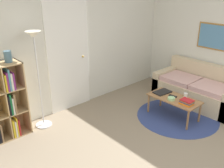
{
  "coord_description": "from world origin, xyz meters",
  "views": [
    {
      "loc": [
        -2.59,
        -1.29,
        2.38
      ],
      "look_at": [
        -0.1,
        1.46,
        0.85
      ],
      "focal_mm": 40.0,
      "sensor_mm": 36.0,
      "label": 1
    }
  ],
  "objects_px": {
    "coffee_table": "(174,100)",
    "couch": "(198,89)",
    "bowl": "(171,99)",
    "vase_on_shelf": "(8,57)",
    "laptop": "(162,92)",
    "floor_lamp": "(36,55)",
    "cup": "(186,95)"
  },
  "relations": [
    {
      "from": "laptop",
      "to": "bowl",
      "type": "distance_m",
      "value": 0.34
    },
    {
      "from": "floor_lamp",
      "to": "couch",
      "type": "distance_m",
      "value": 3.34
    },
    {
      "from": "coffee_table",
      "to": "cup",
      "type": "distance_m",
      "value": 0.23
    },
    {
      "from": "couch",
      "to": "vase_on_shelf",
      "type": "distance_m",
      "value": 3.74
    },
    {
      "from": "bowl",
      "to": "vase_on_shelf",
      "type": "bearing_deg",
      "value": 146.94
    },
    {
      "from": "laptop",
      "to": "couch",
      "type": "bearing_deg",
      "value": -15.81
    },
    {
      "from": "floor_lamp",
      "to": "bowl",
      "type": "height_order",
      "value": "floor_lamp"
    },
    {
      "from": "couch",
      "to": "bowl",
      "type": "relative_size",
      "value": 12.68
    },
    {
      "from": "couch",
      "to": "coffee_table",
      "type": "distance_m",
      "value": 0.95
    },
    {
      "from": "laptop",
      "to": "bowl",
      "type": "xyz_separation_m",
      "value": [
        -0.14,
        -0.31,
        0.01
      ]
    },
    {
      "from": "coffee_table",
      "to": "couch",
      "type": "bearing_deg",
      "value": 2.28
    },
    {
      "from": "couch",
      "to": "bowl",
      "type": "xyz_separation_m",
      "value": [
        -1.05,
        -0.05,
        0.15
      ]
    },
    {
      "from": "floor_lamp",
      "to": "cup",
      "type": "height_order",
      "value": "floor_lamp"
    },
    {
      "from": "cup",
      "to": "vase_on_shelf",
      "type": "bearing_deg",
      "value": 148.25
    },
    {
      "from": "couch",
      "to": "laptop",
      "type": "xyz_separation_m",
      "value": [
        -0.91,
        0.26,
        0.13
      ]
    },
    {
      "from": "floor_lamp",
      "to": "coffee_table",
      "type": "xyz_separation_m",
      "value": [
        1.95,
        -1.37,
        -0.94
      ]
    },
    {
      "from": "laptop",
      "to": "cup",
      "type": "distance_m",
      "value": 0.44
    },
    {
      "from": "couch",
      "to": "bowl",
      "type": "height_order",
      "value": "couch"
    },
    {
      "from": "laptop",
      "to": "bowl",
      "type": "bearing_deg",
      "value": -114.36
    },
    {
      "from": "bowl",
      "to": "cup",
      "type": "xyz_separation_m",
      "value": [
        0.29,
        -0.11,
        0.02
      ]
    },
    {
      "from": "floor_lamp",
      "to": "cup",
      "type": "distance_m",
      "value": 2.74
    },
    {
      "from": "couch",
      "to": "vase_on_shelf",
      "type": "relative_size",
      "value": 9.73
    },
    {
      "from": "coffee_table",
      "to": "bowl",
      "type": "distance_m",
      "value": 0.13
    },
    {
      "from": "floor_lamp",
      "to": "bowl",
      "type": "relative_size",
      "value": 12.35
    },
    {
      "from": "vase_on_shelf",
      "to": "floor_lamp",
      "type": "bearing_deg",
      "value": -10.65
    },
    {
      "from": "coffee_table",
      "to": "bowl",
      "type": "relative_size",
      "value": 6.97
    },
    {
      "from": "floor_lamp",
      "to": "laptop",
      "type": "bearing_deg",
      "value": -28.55
    },
    {
      "from": "couch",
      "to": "floor_lamp",
      "type": "bearing_deg",
      "value": 155.22
    },
    {
      "from": "couch",
      "to": "cup",
      "type": "xyz_separation_m",
      "value": [
        -0.76,
        -0.16,
        0.16
      ]
    },
    {
      "from": "coffee_table",
      "to": "floor_lamp",
      "type": "bearing_deg",
      "value": 144.85
    },
    {
      "from": "couch",
      "to": "bowl",
      "type": "distance_m",
      "value": 1.06
    },
    {
      "from": "couch",
      "to": "vase_on_shelf",
      "type": "bearing_deg",
      "value": 156.84
    }
  ]
}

